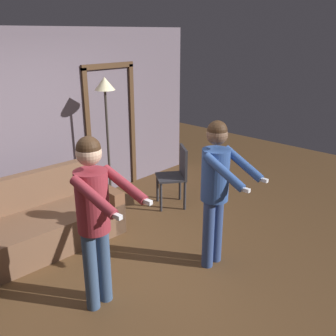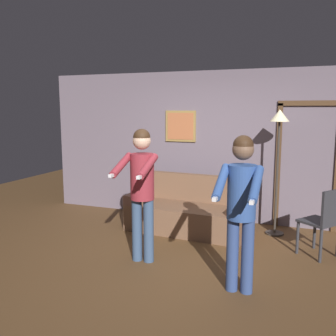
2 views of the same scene
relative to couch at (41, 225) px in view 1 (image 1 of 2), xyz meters
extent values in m
plane|color=brown|center=(0.23, -1.34, -0.28)|extent=(12.00, 12.00, 0.00)
cube|color=slate|center=(0.23, 0.79, 1.02)|extent=(6.40, 0.06, 2.60)
cube|color=#4C331E|center=(1.30, 0.74, 0.74)|extent=(0.08, 0.04, 2.04)
cube|color=#4C331E|center=(2.20, 0.74, 0.74)|extent=(0.08, 0.04, 2.04)
cube|color=#4C331E|center=(1.75, 0.74, 1.76)|extent=(0.98, 0.04, 0.08)
cube|color=brown|center=(0.00, -0.04, -0.07)|extent=(1.95, 0.97, 0.42)
cube|color=brown|center=(0.02, 0.31, 0.37)|extent=(1.91, 0.27, 0.45)
cube|color=brown|center=(0.87, -0.10, 0.01)|extent=(0.22, 0.86, 0.58)
cylinder|color=#332D28|center=(1.32, 0.29, -0.27)|extent=(0.28, 0.28, 0.02)
cylinder|color=#332D28|center=(1.32, 0.29, 0.62)|extent=(0.04, 0.04, 1.74)
cone|color=#F9EAB7|center=(1.32, 0.29, 1.58)|extent=(0.29, 0.29, 0.18)
cylinder|color=#364D6D|center=(-0.26, -1.40, 0.13)|extent=(0.13, 0.13, 0.82)
cylinder|color=#364D6D|center=(-0.10, -1.40, 0.13)|extent=(0.13, 0.13, 0.82)
cylinder|color=maroon|center=(-0.18, -1.40, 0.83)|extent=(0.30, 0.30, 0.58)
sphere|color=#D8AD8E|center=(-0.18, -1.40, 1.28)|extent=(0.23, 0.23, 0.23)
sphere|color=#382314|center=(-0.18, -1.40, 1.32)|extent=(0.21, 0.21, 0.21)
cylinder|color=maroon|center=(-0.34, -1.65, 1.01)|extent=(0.12, 0.52, 0.25)
cube|color=white|center=(-0.32, -1.89, 0.92)|extent=(0.05, 0.15, 0.04)
cylinder|color=maroon|center=(0.00, -1.63, 1.01)|extent=(0.12, 0.52, 0.25)
cube|color=white|center=(0.02, -1.87, 0.92)|extent=(0.05, 0.15, 0.04)
cylinder|color=navy|center=(1.05, -1.79, 0.13)|extent=(0.13, 0.13, 0.81)
cylinder|color=navy|center=(1.21, -1.79, 0.13)|extent=(0.13, 0.13, 0.81)
cylinder|color=#2D4C8C|center=(1.13, -1.79, 0.82)|extent=(0.30, 0.30, 0.57)
sphere|color=brown|center=(1.13, -1.79, 1.26)|extent=(0.22, 0.22, 0.22)
sphere|color=#382314|center=(1.13, -1.79, 1.30)|extent=(0.21, 0.21, 0.21)
cylinder|color=#2D4C8C|center=(0.96, -2.01, 0.96)|extent=(0.09, 0.49, 0.31)
cube|color=white|center=(0.96, -2.23, 0.84)|extent=(0.04, 0.15, 0.04)
cylinder|color=#2D4C8C|center=(1.30, -2.01, 0.96)|extent=(0.09, 0.49, 0.31)
cube|color=white|center=(1.30, -2.23, 0.84)|extent=(0.04, 0.15, 0.04)
cylinder|color=#2D2D33|center=(1.90, -0.15, -0.05)|extent=(0.04, 0.04, 0.45)
cylinder|color=#2D2D33|center=(1.68, -0.44, -0.05)|extent=(0.04, 0.04, 0.45)
cylinder|color=#2D2D33|center=(2.19, -0.37, -0.05)|extent=(0.04, 0.04, 0.45)
cylinder|color=#2D2D33|center=(1.97, -0.65, -0.05)|extent=(0.04, 0.04, 0.45)
cube|color=#2D2D33|center=(1.93, -0.40, 0.19)|extent=(0.59, 0.59, 0.03)
cube|color=#2D2D33|center=(2.09, -0.52, 0.43)|extent=(0.28, 0.36, 0.45)
camera|label=1|loc=(-1.92, -3.96, 2.25)|focal=40.00mm
camera|label=2|loc=(1.75, -5.60, 1.66)|focal=40.00mm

